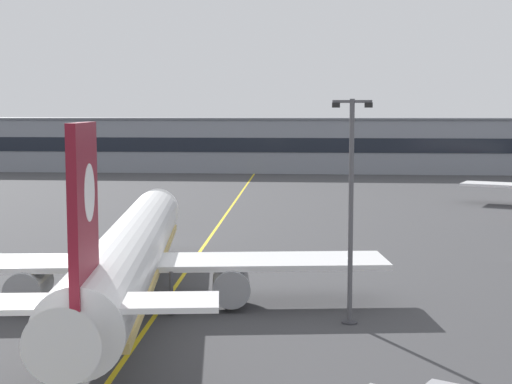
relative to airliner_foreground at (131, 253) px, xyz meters
The scene contains 5 objects.
ground_plane 9.03m from the airliner_foreground, 82.24° to the right, with size 400.00×400.00×0.00m, color #3D3D3F.
taxiway_centreline 21.99m from the airliner_foreground, 87.02° to the left, with size 0.30×180.00×0.01m, color yellow.
airliner_foreground is the anchor object (origin of this frame).
apron_lamp_post 14.03m from the airliner_foreground, 10.83° to the right, with size 2.24×0.90×12.79m.
terminal_building 108.25m from the airliner_foreground, 91.93° to the left, with size 170.34×12.40×10.79m.
Camera 1 is at (10.68, -37.46, 12.09)m, focal length 53.80 mm.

